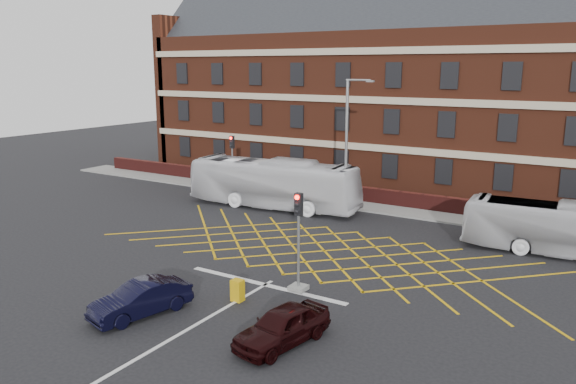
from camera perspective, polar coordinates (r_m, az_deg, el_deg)
The scene contains 16 objects.
ground at distance 27.80m, azimuth 1.74°, elevation -7.12°, with size 120.00×120.00×0.00m, color black.
victorian_building at distance 46.51m, azimuth 16.01°, elevation 10.23°, with size 51.00×12.17×20.40m.
boundary_wall at distance 39.01m, azimuth 11.35°, elevation -0.73°, with size 56.00×0.50×1.10m, color #461412.
far_pavement at distance 38.21m, azimuth 10.79°, elevation -1.74°, with size 60.00×3.00×0.12m, color slate.
box_junction_hatching at distance 29.45m, azimuth 3.70°, elevation -5.97°, with size 11.50×0.12×0.02m, color #CC990C.
stop_line at distance 25.02m, azimuth -2.33°, elevation -9.39°, with size 8.00×0.30×0.02m, color silver.
centre_line at distance 20.47m, azimuth -12.92°, elevation -14.98°, with size 0.15×14.00×0.02m, color silver.
bus_left at distance 37.99m, azimuth -1.49°, elevation 0.88°, with size 2.79×11.94×3.32m, color silver.
bus_right at distance 31.63m, azimuth 26.28°, elevation -3.41°, with size 2.29×9.81×2.73m, color silver.
car_navy at distance 22.67m, azimuth -14.73°, elevation -10.47°, with size 1.38×3.96×1.30m, color black.
car_maroon at distance 19.85m, azimuth -0.59°, elevation -13.45°, with size 1.55×3.85×1.31m, color black.
traffic_light_near at distance 23.86m, azimuth 1.07°, elevation -6.00°, with size 0.70×0.70×4.27m.
traffic_light_far at distance 43.18m, azimuth -5.65°, elevation 2.39°, with size 0.70×0.70×4.27m.
street_lamp at distance 35.97m, azimuth 5.98°, elevation 2.24°, with size 2.25×1.00×8.65m.
direction_signs at distance 43.78m, azimuth -6.88°, elevation 1.98°, with size 1.10×0.16×2.20m.
utility_cabinet at distance 23.36m, azimuth -5.15°, elevation -9.92°, with size 0.47×0.40×0.90m, color #C7990B.
Camera 1 is at (13.05, -22.69, 9.38)m, focal length 35.00 mm.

